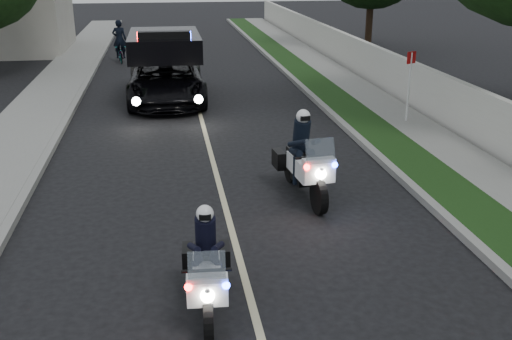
{
  "coord_description": "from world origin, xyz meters",
  "views": [
    {
      "loc": [
        -1.11,
        -7.28,
        4.81
      ],
      "look_at": [
        0.53,
        3.13,
        1.0
      ],
      "focal_mm": 41.76,
      "sensor_mm": 36.0,
      "label": 1
    }
  ],
  "objects": [
    {
      "name": "cyclist",
      "position": [
        -3.05,
        21.8,
        0.0
      ],
      "size": [
        0.68,
        0.49,
        1.78
      ],
      "primitive_type": "imported",
      "rotation": [
        0.0,
        0.0,
        3.03
      ],
      "color": "black",
      "rests_on": "ground"
    },
    {
      "name": "sign_post",
      "position": [
        6.0,
        9.04,
        0.0
      ],
      "size": [
        0.47,
        0.47,
        2.28
      ],
      "primitive_type": null,
      "rotation": [
        0.0,
        0.0,
        0.43
      ],
      "color": "#A40B26",
      "rests_on": "ground"
    },
    {
      "name": "grass_verge",
      "position": [
        4.8,
        10.0,
        0.08
      ],
      "size": [
        1.2,
        60.0,
        0.16
      ],
      "primitive_type": "cube",
      "color": "#193814",
      "rests_on": "ground"
    },
    {
      "name": "tree_left_far",
      "position": [
        -9.75,
        27.51,
        0.0
      ],
      "size": [
        4.88,
        4.88,
        8.08
      ],
      "primitive_type": null,
      "rotation": [
        0.0,
        0.0,
        -0.01
      ],
      "color": "black",
      "rests_on": "ground"
    },
    {
      "name": "bicycle",
      "position": [
        -3.05,
        21.8,
        0.0
      ],
      "size": [
        0.73,
        1.58,
        0.79
      ],
      "primitive_type": "imported",
      "rotation": [
        0.0,
        0.0,
        0.14
      ],
      "color": "black",
      "rests_on": "ground"
    },
    {
      "name": "tree_right_e",
      "position": [
        9.89,
        23.85,
        0.0
      ],
      "size": [
        6.29,
        6.29,
        9.79
      ],
      "primitive_type": null,
      "rotation": [
        0.0,
        0.0,
        0.07
      ],
      "color": "black",
      "rests_on": "ground"
    },
    {
      "name": "lane_marking",
      "position": [
        0.0,
        10.0,
        0.0
      ],
      "size": [
        0.12,
        50.0,
        0.01
      ],
      "primitive_type": "cube",
      "color": "#BFB78C",
      "rests_on": "ground"
    },
    {
      "name": "police_moto_left",
      "position": [
        -0.64,
        0.15,
        0.0
      ],
      "size": [
        0.76,
        1.88,
        1.57
      ],
      "primitive_type": null,
      "rotation": [
        0.0,
        0.0,
        -0.06
      ],
      "color": "silver",
      "rests_on": "ground"
    },
    {
      "name": "sidewalk_left",
      "position": [
        -5.2,
        10.0,
        0.08
      ],
      "size": [
        2.0,
        60.0,
        0.16
      ],
      "primitive_type": "cube",
      "color": "gray",
      "rests_on": "ground"
    },
    {
      "name": "sidewalk_right",
      "position": [
        6.1,
        10.0,
        0.08
      ],
      "size": [
        1.4,
        60.0,
        0.16
      ],
      "primitive_type": "cube",
      "color": "gray",
      "rests_on": "ground"
    },
    {
      "name": "curb_right",
      "position": [
        4.1,
        10.0,
        0.07
      ],
      "size": [
        0.2,
        60.0,
        0.15
      ],
      "primitive_type": "cube",
      "color": "gray",
      "rests_on": "ground"
    },
    {
      "name": "police_suv",
      "position": [
        -1.01,
        13.35,
        0.0
      ],
      "size": [
        2.59,
        5.56,
        2.7
      ],
      "primitive_type": "imported",
      "rotation": [
        0.0,
        0.0,
        -0.0
      ],
      "color": "black",
      "rests_on": "ground"
    },
    {
      "name": "property_wall",
      "position": [
        7.1,
        10.0,
        0.75
      ],
      "size": [
        0.22,
        60.0,
        1.5
      ],
      "primitive_type": "cube",
      "color": "beige",
      "rests_on": "ground"
    },
    {
      "name": "curb_left",
      "position": [
        -4.1,
        10.0,
        0.07
      ],
      "size": [
        0.2,
        60.0,
        0.15
      ],
      "primitive_type": "cube",
      "color": "gray",
      "rests_on": "ground"
    },
    {
      "name": "ground",
      "position": [
        0.0,
        0.0,
        0.0
      ],
      "size": [
        120.0,
        120.0,
        0.0
      ],
      "primitive_type": "plane",
      "color": "black",
      "rests_on": "ground"
    },
    {
      "name": "police_moto_right",
      "position": [
        1.7,
        4.11,
        0.0
      ],
      "size": [
        0.97,
        2.24,
        1.85
      ],
      "primitive_type": null,
      "rotation": [
        0.0,
        0.0,
        0.09
      ],
      "color": "white",
      "rests_on": "ground"
    }
  ]
}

